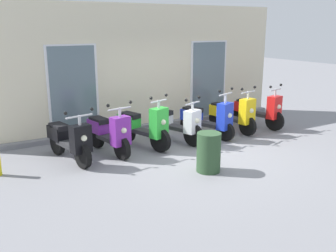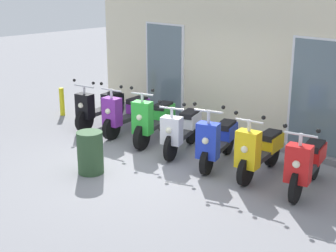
{
  "view_description": "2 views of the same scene",
  "coord_description": "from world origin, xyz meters",
  "views": [
    {
      "loc": [
        -4.59,
        -6.42,
        2.71
      ],
      "look_at": [
        -0.51,
        0.54,
        0.56
      ],
      "focal_mm": 40.23,
      "sensor_mm": 36.0,
      "label": 1
    },
    {
      "loc": [
        6.18,
        -5.89,
        3.41
      ],
      "look_at": [
        0.04,
        0.48,
        0.67
      ],
      "focal_mm": 52.65,
      "sensor_mm": 36.0,
      "label": 2
    }
  ],
  "objects": [
    {
      "name": "trash_bin",
      "position": [
        -0.49,
        -0.95,
        0.38
      ],
      "size": [
        0.46,
        0.46,
        0.76
      ],
      "primitive_type": "cylinder",
      "color": "#2D4C2D",
      "rests_on": "ground_plane"
    },
    {
      "name": "scooter_blue",
      "position": [
        0.87,
        0.94,
        0.47
      ],
      "size": [
        0.83,
        1.56,
        1.29
      ],
      "color": "black",
      "rests_on": "ground_plane"
    },
    {
      "name": "scooter_black",
      "position": [
        -2.61,
        0.96,
        0.45
      ],
      "size": [
        0.69,
        1.61,
        1.17
      ],
      "color": "black",
      "rests_on": "ground_plane"
    },
    {
      "name": "storefront_facade",
      "position": [
        0.0,
        2.66,
        1.58
      ],
      "size": [
        8.42,
        0.5,
        3.27
      ],
      "color": "beige",
      "rests_on": "ground_plane"
    },
    {
      "name": "scooter_green",
      "position": [
        -0.88,
        1.01,
        0.49
      ],
      "size": [
        0.78,
        1.6,
        1.28
      ],
      "color": "black",
      "rests_on": "ground_plane"
    },
    {
      "name": "scooter_yellow",
      "position": [
        1.74,
        1.01,
        0.48
      ],
      "size": [
        0.61,
        1.57,
        1.25
      ],
      "color": "black",
      "rests_on": "ground_plane"
    },
    {
      "name": "scooter_red",
      "position": [
        2.65,
        1.01,
        0.48
      ],
      "size": [
        0.7,
        1.58,
        1.23
      ],
      "color": "black",
      "rests_on": "ground_plane"
    },
    {
      "name": "scooter_purple",
      "position": [
        -1.73,
        0.98,
        0.47
      ],
      "size": [
        0.64,
        1.53,
        1.22
      ],
      "color": "black",
      "rests_on": "ground_plane"
    },
    {
      "name": "ground_plane",
      "position": [
        0.0,
        0.0,
        0.0
      ],
      "size": [
        40.0,
        40.0,
        0.0
      ],
      "primitive_type": "plane",
      "color": "gray"
    },
    {
      "name": "scooter_white",
      "position": [
        -0.05,
        0.97,
        0.48
      ],
      "size": [
        0.81,
        1.55,
        1.16
      ],
      "color": "black",
      "rests_on": "ground_plane"
    }
  ]
}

